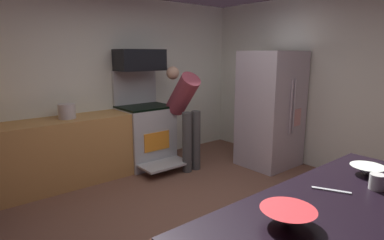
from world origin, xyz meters
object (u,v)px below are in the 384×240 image
at_px(mixing_bowl_large, 288,217).
at_px(stock_pot, 67,111).
at_px(refrigerator, 271,109).
at_px(mug_coffee, 377,182).
at_px(person_cook, 185,109).
at_px(oven_range, 145,134).
at_px(microwave, 140,60).
at_px(mixing_bowl_small, 367,170).

xyz_separation_m(mixing_bowl_large, stock_pot, (0.04, 3.41, 0.06)).
height_order(refrigerator, mug_coffee, refrigerator).
xyz_separation_m(person_cook, mug_coffee, (-0.81, -2.99, 0.02)).
xyz_separation_m(oven_range, microwave, (0.00, 0.10, 1.14)).
distance_m(mixing_bowl_small, stock_pot, 3.52).
relative_size(oven_range, refrigerator, 0.83).
distance_m(refrigerator, mug_coffee, 2.98).
relative_size(mug_coffee, stock_pot, 0.45).
bearing_deg(mug_coffee, oven_range, 83.24).
relative_size(mixing_bowl_large, stock_pot, 1.26).
xyz_separation_m(mixing_bowl_large, mug_coffee, (0.80, -0.11, 0.01)).
relative_size(refrigerator, mug_coffee, 17.89).
xyz_separation_m(oven_range, mixing_bowl_large, (-1.22, -3.40, 0.44)).
height_order(oven_range, stock_pot, oven_range).
height_order(mug_coffee, stock_pot, stock_pot).
distance_m(microwave, stock_pot, 1.35).
distance_m(microwave, mug_coffee, 3.69).
relative_size(oven_range, stock_pot, 6.66).
relative_size(microwave, stock_pot, 3.31).
bearing_deg(oven_range, person_cook, -53.14).
height_order(mixing_bowl_small, mug_coffee, mug_coffee).
xyz_separation_m(oven_range, mixing_bowl_small, (-0.20, -3.36, 0.43)).
xyz_separation_m(person_cook, mixing_bowl_large, (-1.61, -2.88, 0.02)).
xyz_separation_m(refrigerator, mug_coffee, (-1.94, -2.27, 0.06)).
bearing_deg(mixing_bowl_small, person_cook, 78.34).
xyz_separation_m(microwave, mixing_bowl_large, (-1.22, -3.49, -0.71)).
bearing_deg(mug_coffee, person_cook, 74.89).
bearing_deg(microwave, person_cook, -57.65).
xyz_separation_m(oven_range, stock_pot, (-1.18, 0.02, 0.49)).
distance_m(oven_range, refrigerator, 2.00).
distance_m(oven_range, person_cook, 0.78).
distance_m(mixing_bowl_large, mixing_bowl_small, 1.02).
bearing_deg(mixing_bowl_small, stock_pot, 106.18).
bearing_deg(refrigerator, person_cook, 147.54).
distance_m(oven_range, mixing_bowl_small, 3.40).
bearing_deg(mixing_bowl_small, refrigerator, 51.06).
bearing_deg(mixing_bowl_large, stock_pot, 89.32).
height_order(mixing_bowl_small, stock_pot, stock_pot).
distance_m(mug_coffee, stock_pot, 3.61).
height_order(oven_range, mixing_bowl_large, oven_range).
distance_m(microwave, mixing_bowl_small, 3.54).
distance_m(refrigerator, mixing_bowl_large, 3.49).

